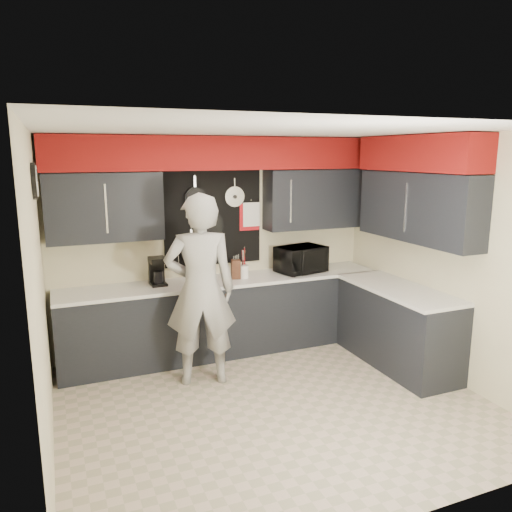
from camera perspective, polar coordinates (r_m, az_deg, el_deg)
name	(u,v)px	position (r m, az deg, el deg)	size (l,w,h in m)	color
ground	(275,405)	(5.07, 2.15, -16.61)	(4.00, 4.00, 0.00)	#BBA692
back_wall_assembly	(221,187)	(5.97, -4.06, 7.88)	(4.00, 0.36, 2.60)	beige
right_wall_assembly	(422,196)	(5.72, 18.42, 6.47)	(0.36, 3.50, 2.60)	beige
left_wall_assembly	(41,294)	(4.21, -23.39, -4.00)	(0.05, 3.50, 2.60)	beige
base_cabinets	(273,319)	(6.02, 1.97, -7.17)	(3.95, 2.20, 0.92)	black
microwave	(301,259)	(6.33, 5.15, -0.38)	(0.59, 0.40, 0.33)	black
knife_block	(236,269)	(5.99, -2.32, -1.51)	(0.11, 0.11, 0.23)	#3D2013
utensil_crock	(244,272)	(6.03, -1.43, -1.79)	(0.12, 0.12, 0.15)	white
coffee_maker	(157,270)	(5.81, -11.22, -1.62)	(0.18, 0.22, 0.32)	black
person	(200,290)	(5.21, -6.37, -3.90)	(0.74, 0.48, 2.02)	#A0A09E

